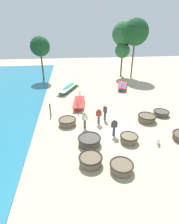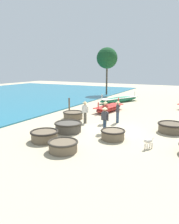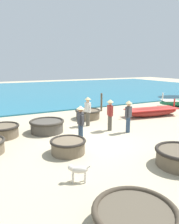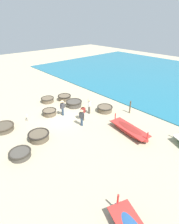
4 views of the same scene
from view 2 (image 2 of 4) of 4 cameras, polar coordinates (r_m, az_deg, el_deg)
The scene contains 16 objects.
ground_plane at distance 14.29m, azimuth 4.95°, elevation -5.07°, with size 80.00×80.00×0.00m, color #BCAD8C.
coracle_front_right at distance 17.64m, azimuth -4.31°, elevation -0.76°, with size 1.64×1.64×0.59m.
coracle_weathered at distance 14.92m, azimuth 20.59°, elevation -3.74°, with size 1.72×1.72×0.61m.
coracle_far_left at distance 12.72m, azimuth 6.12°, elevation -5.77°, with size 1.43×1.43×0.56m.
coracle_upturned at distance 12.62m, azimuth -11.69°, elevation -6.02°, with size 1.59×1.59×0.60m.
coracle_far_right at distance 14.15m, azimuth -5.56°, elevation -3.81°, with size 1.79×1.79×0.63m.
coracle_tilted at distance 10.94m, azimuth -6.92°, elevation -8.77°, with size 1.52×1.52×0.55m.
long_boat_ochre_hull at distance 20.66m, azimuth 5.10°, elevation 1.05°, with size 1.66×4.12×1.10m.
long_boat_red_hull at distance 26.27m, azimuth 7.78°, elevation 3.29°, with size 3.56×5.89×1.16m.
fisherman_with_hat at distance 16.38m, azimuth 7.38°, elevation 0.48°, with size 0.36×0.49×1.67m.
fisherman_crouching at distance 13.79m, azimuth 4.02°, elevation -1.55°, with size 0.53×0.36×1.67m.
fisherman_standing_right at distance 16.05m, azimuth 4.14°, elevation 0.32°, with size 0.52×0.36×1.67m.
fisherman_standing_left at distance 16.08m, azimuth -1.17°, elevation 0.37°, with size 0.53×0.36×1.67m.
dog at distance 11.61m, azimuth 15.09°, elevation -7.50°, with size 0.43×0.62×0.55m.
mooring_post_mid_beach at distance 20.08m, azimuth -5.33°, elevation 1.77°, with size 0.14×0.14×1.35m, color brown.
tree_center at distance 32.68m, azimuth 4.60°, elevation 13.82°, with size 3.03×3.03×6.91m.
Camera 2 is at (5.32, -12.61, 4.09)m, focal length 35.00 mm.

